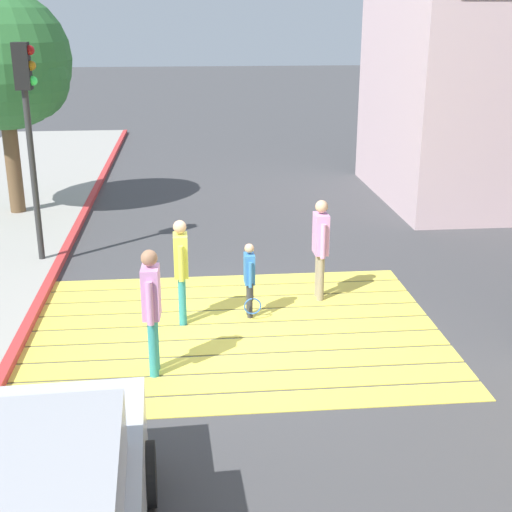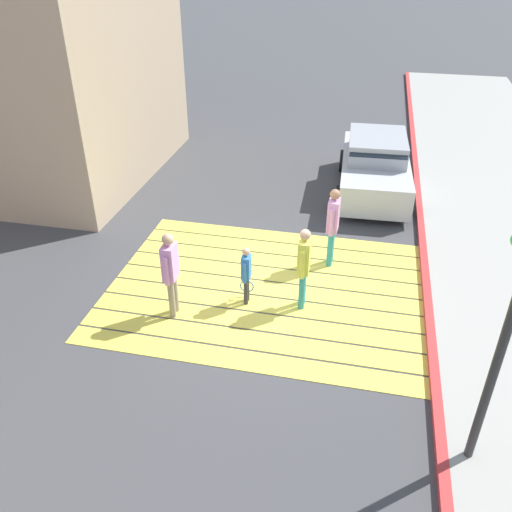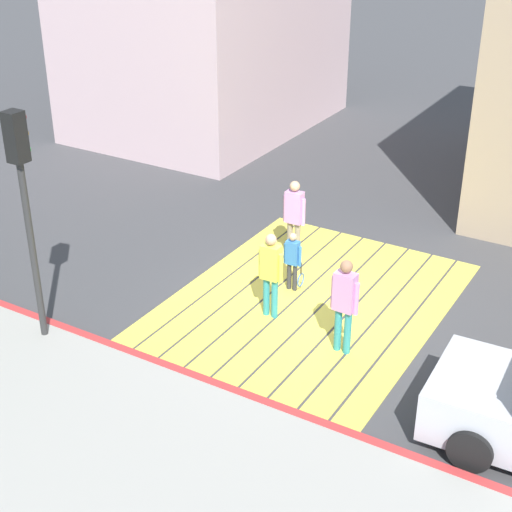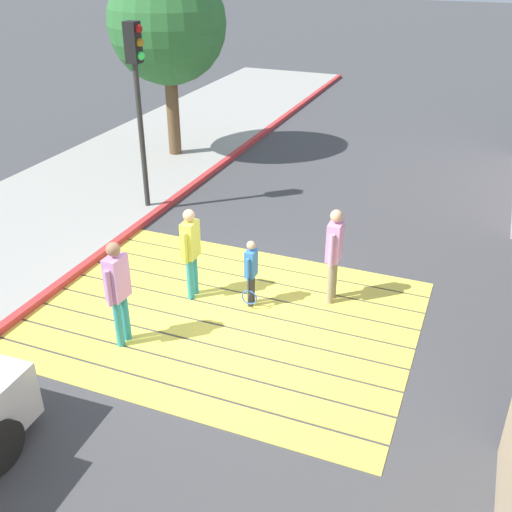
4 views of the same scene
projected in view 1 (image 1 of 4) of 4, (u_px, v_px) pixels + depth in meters
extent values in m
plane|color=#424244|center=(235.00, 331.00, 11.06)|extent=(120.00, 120.00, 0.00)
cube|color=#EAD64C|center=(247.00, 403.00, 8.99)|extent=(6.40, 0.50, 0.01)
cube|color=#EAD64C|center=(243.00, 382.00, 9.51)|extent=(6.40, 0.50, 0.01)
cube|color=#EAD64C|center=(240.00, 363.00, 10.03)|extent=(6.40, 0.50, 0.01)
cube|color=#EAD64C|center=(237.00, 346.00, 10.54)|extent=(6.40, 0.50, 0.01)
cube|color=#EAD64C|center=(235.00, 331.00, 11.06)|extent=(6.40, 0.50, 0.01)
cube|color=#EAD64C|center=(233.00, 316.00, 11.58)|extent=(6.40, 0.50, 0.01)
cube|color=#EAD64C|center=(230.00, 304.00, 12.10)|extent=(6.40, 0.50, 0.01)
cube|color=#EAD64C|center=(229.00, 292.00, 12.62)|extent=(6.40, 0.50, 0.01)
cube|color=#EAD64C|center=(227.00, 281.00, 13.13)|extent=(6.40, 0.50, 0.01)
cube|color=#BC3333|center=(23.00, 336.00, 10.75)|extent=(0.16, 40.00, 0.13)
cube|color=#A0A2A9|center=(18.00, 500.00, 5.27)|extent=(1.62, 2.13, 0.60)
cube|color=#1E2833|center=(37.00, 437.00, 6.15)|extent=(1.49, 0.39, 0.49)
cylinder|color=black|center=(145.00, 474.00, 7.08)|extent=(0.25, 0.67, 0.66)
cylinder|color=#2D2D2D|center=(34.00, 181.00, 13.48)|extent=(0.12, 0.12, 3.40)
cube|color=black|center=(22.00, 66.00, 12.79)|extent=(0.28, 0.28, 0.84)
sphere|color=maroon|center=(30.00, 50.00, 12.71)|extent=(0.18, 0.18, 0.18)
sphere|color=#956310|center=(31.00, 66.00, 12.80)|extent=(0.18, 0.18, 0.18)
sphere|color=#35FF59|center=(33.00, 81.00, 12.89)|extent=(0.18, 0.18, 0.18)
cylinder|color=brown|center=(13.00, 164.00, 16.95)|extent=(0.36, 0.36, 2.60)
sphere|color=#2D6B33|center=(1.00, 60.00, 16.17)|extent=(3.20, 3.20, 3.20)
sphere|color=#2D6B33|center=(27.00, 79.00, 16.07)|extent=(1.92, 1.92, 1.92)
cylinder|color=gray|center=(318.00, 274.00, 12.28)|extent=(0.13, 0.13, 0.84)
cylinder|color=gray|center=(321.00, 278.00, 12.11)|extent=(0.13, 0.13, 0.84)
cube|color=#D18CC6|center=(321.00, 234.00, 11.94)|extent=(0.23, 0.37, 0.70)
sphere|color=tan|center=(322.00, 206.00, 11.79)|extent=(0.22, 0.22, 0.22)
cylinder|color=#D18CC6|center=(318.00, 234.00, 12.17)|extent=(0.09, 0.09, 0.59)
cylinder|color=#D18CC6|center=(323.00, 241.00, 11.77)|extent=(0.09, 0.09, 0.59)
cylinder|color=teal|center=(182.00, 297.00, 11.33)|extent=(0.12, 0.12, 0.81)
cylinder|color=teal|center=(182.00, 301.00, 11.16)|extent=(0.12, 0.12, 0.81)
cube|color=#D8D84C|center=(181.00, 255.00, 11.00)|extent=(0.22, 0.36, 0.67)
sphere|color=tan|center=(180.00, 227.00, 10.85)|extent=(0.21, 0.21, 0.21)
cylinder|color=#D8D84C|center=(181.00, 255.00, 11.22)|extent=(0.09, 0.09, 0.57)
cylinder|color=#D8D84C|center=(181.00, 264.00, 10.83)|extent=(0.09, 0.09, 0.57)
cylinder|color=teal|center=(154.00, 342.00, 9.71)|extent=(0.13, 0.13, 0.85)
cylinder|color=teal|center=(153.00, 348.00, 9.54)|extent=(0.13, 0.13, 0.85)
cube|color=#D18CC6|center=(151.00, 292.00, 9.37)|extent=(0.25, 0.38, 0.71)
sphere|color=#9E7051|center=(149.00, 258.00, 9.21)|extent=(0.22, 0.22, 0.22)
cylinder|color=#D18CC6|center=(153.00, 291.00, 9.60)|extent=(0.09, 0.09, 0.60)
cylinder|color=#D18CC6|center=(150.00, 304.00, 9.19)|extent=(0.09, 0.09, 0.60)
cylinder|color=#333338|center=(249.00, 298.00, 11.56)|extent=(0.09, 0.09, 0.59)
cylinder|color=#333338|center=(250.00, 301.00, 11.43)|extent=(0.09, 0.09, 0.59)
cube|color=#3372BF|center=(249.00, 269.00, 11.32)|extent=(0.17, 0.26, 0.49)
sphere|color=tan|center=(249.00, 248.00, 11.21)|extent=(0.15, 0.15, 0.15)
cylinder|color=#3372BF|center=(248.00, 268.00, 11.48)|extent=(0.06, 0.06, 0.42)
cylinder|color=#3372BF|center=(251.00, 275.00, 11.19)|extent=(0.06, 0.06, 0.42)
cylinder|color=black|center=(253.00, 292.00, 11.26)|extent=(0.03, 0.03, 0.28)
torus|color=blue|center=(253.00, 306.00, 11.34)|extent=(0.28, 0.03, 0.28)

